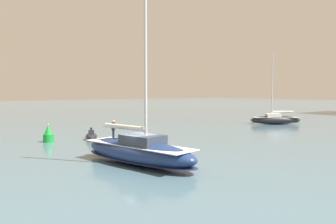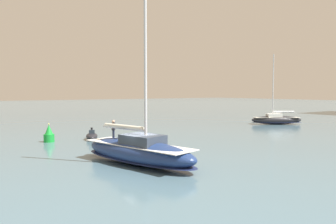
{
  "view_description": "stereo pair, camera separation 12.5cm",
  "coord_description": "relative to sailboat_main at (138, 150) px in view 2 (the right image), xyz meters",
  "views": [
    {
      "loc": [
        22.83,
        -13.07,
        5.89
      ],
      "look_at": [
        0.0,
        3.0,
        4.11
      ],
      "focal_mm": 35.0,
      "sensor_mm": 36.0,
      "label": 1
    },
    {
      "loc": [
        22.9,
        -12.97,
        5.89
      ],
      "look_at": [
        0.0,
        3.0,
        4.11
      ],
      "focal_mm": 35.0,
      "sensor_mm": 36.0,
      "label": 2
    }
  ],
  "objects": [
    {
      "name": "channel_buoy",
      "position": [
        -16.02,
        -2.74,
        -0.24
      ],
      "size": [
        1.2,
        1.2,
        2.16
      ],
      "color": "green",
      "rests_on": "ground"
    },
    {
      "name": "sailboat_main",
      "position": [
        0.0,
        0.0,
        0.0
      ],
      "size": [
        12.32,
        6.02,
        16.3
      ],
      "color": "navy",
      "rests_on": "ground"
    },
    {
      "name": "motor_tender",
      "position": [
        -14.92,
        2.05,
        -0.68
      ],
      "size": [
        3.66,
        2.52,
        1.31
      ],
      "color": "black",
      "rests_on": "ground"
    },
    {
      "name": "sailboat_moored_mid_channel",
      "position": [
        -13.88,
        36.3,
        -0.26
      ],
      "size": [
        7.1,
        8.97,
        12.47
      ],
      "color": "#232328",
      "rests_on": "ground"
    },
    {
      "name": "ground_plane",
      "position": [
        -0.03,
        -0.01,
        -1.1
      ],
      "size": [
        400.0,
        400.0,
        0.0
      ],
      "primitive_type": "plane",
      "color": "slate"
    }
  ]
}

